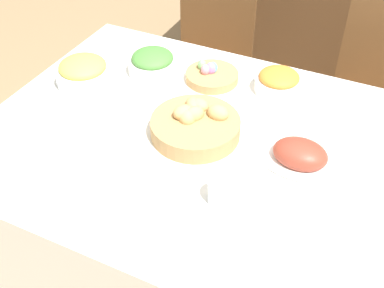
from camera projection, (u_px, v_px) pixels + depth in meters
name	position (u px, v px, depth m)	size (l,w,h in m)	color
ground_plane	(205.00, 273.00, 2.13)	(12.00, 12.00, 0.00)	#937551
dining_table	(206.00, 216.00, 1.88)	(1.56, 1.14, 0.77)	silver
chair_far_left	(208.00, 51.00, 2.56)	(0.43, 0.43, 0.99)	brown
chair_far_right	(377.00, 91.00, 2.28)	(0.45, 0.45, 0.99)	brown
sideboard	(303.00, 21.00, 3.05)	(1.40, 0.44, 0.85)	brown
bread_basket	(195.00, 125.00, 1.63)	(0.30, 0.30, 0.10)	#AD8451
egg_basket	(211.00, 75.00, 1.89)	(0.21, 0.21, 0.08)	#AD8451
ham_platter	(300.00, 155.00, 1.52)	(0.27, 0.19, 0.09)	white
carrot_bowl	(279.00, 81.00, 1.82)	(0.18, 0.18, 0.09)	white
pineapple_bowl	(83.00, 72.00, 1.85)	(0.21, 0.21, 0.11)	silver
green_salad_bowl	(153.00, 63.00, 1.92)	(0.20, 0.20, 0.10)	white
dinner_plate	(125.00, 216.00, 1.36)	(0.25, 0.25, 0.01)	white
fork	(82.00, 200.00, 1.41)	(0.02, 0.19, 0.00)	#B7B7BC
knife	(172.00, 234.00, 1.32)	(0.02, 0.19, 0.00)	#B7B7BC
spoon	(182.00, 238.00, 1.31)	(0.02, 0.19, 0.00)	#B7B7BC
drinking_cup	(222.00, 192.00, 1.39)	(0.08, 0.08, 0.07)	silver
butter_dish	(74.00, 153.00, 1.55)	(0.10, 0.06, 0.03)	white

